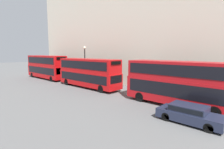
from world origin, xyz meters
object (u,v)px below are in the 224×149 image
object	(u,v)px
bus_second_in_queue	(88,72)
pedestrian	(90,78)
bus_leading	(178,82)
car_dark_sedan	(189,113)
bus_third_in_queue	(46,66)

from	to	relation	value
bus_second_in_queue	pedestrian	distance (m)	4.20
bus_leading	bus_second_in_queue	world-z (taller)	bus_leading
bus_leading	car_dark_sedan	distance (m)	4.45
bus_second_in_queue	bus_third_in_queue	size ratio (longest dim) A/B	0.99
bus_leading	car_dark_sedan	size ratio (longest dim) A/B	2.23
bus_second_in_queue	car_dark_sedan	size ratio (longest dim) A/B	2.43
bus_second_in_queue	pedestrian	bearing A→B (deg)	47.12
bus_second_in_queue	car_dark_sedan	distance (m)	16.20
bus_second_in_queue	car_dark_sedan	bearing A→B (deg)	-102.18
bus_leading	pedestrian	size ratio (longest dim) A/B	5.76
pedestrian	bus_second_in_queue	bearing A→B (deg)	-132.88
bus_leading	car_dark_sedan	bearing A→B (deg)	-145.45
bus_leading	bus_second_in_queue	distance (m)	13.42
bus_leading	pedestrian	world-z (taller)	bus_leading
bus_third_in_queue	pedestrian	xyz separation A→B (m)	(2.67, -9.99, -1.68)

